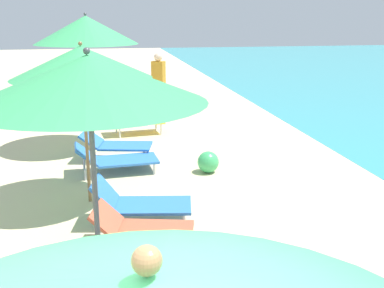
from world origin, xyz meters
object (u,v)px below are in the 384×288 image
lounger_second_shoreside (141,228)px  lounger_third_inland (139,202)px  umbrella_third (81,62)px  lounger_farthest_shoreside (136,121)px  person_walking_mid (159,77)px  umbrella_second (88,79)px  lounger_third_shoreside (115,158)px  umbrella_farthest (86,30)px  beach_ball (208,162)px  lounger_farthest_inland (116,144)px

lounger_second_shoreside → lounger_third_inland: lounger_third_inland is taller
umbrella_third → lounger_third_inland: umbrella_third is taller
lounger_farthest_shoreside → person_walking_mid: size_ratio=0.75×
umbrella_second → lounger_third_inland: bearing=75.5°
lounger_third_shoreside → umbrella_third: bearing=-112.9°
lounger_third_shoreside → umbrella_farthest: bearing=99.7°
lounger_third_shoreside → beach_ball: lounger_third_shoreside is taller
lounger_second_shoreside → lounger_farthest_shoreside: (0.33, 5.70, 0.06)m
lounger_farthest_inland → lounger_third_inland: bearing=-73.0°
umbrella_farthest → umbrella_third: bearing=-89.6°
umbrella_farthest → lounger_third_shoreside: bearing=-75.9°
lounger_farthest_inland → beach_ball: 1.96m
lounger_farthest_shoreside → beach_ball: size_ratio=3.32×
lounger_third_shoreside → lounger_farthest_inland: 0.77m
lounger_third_shoreside → umbrella_farthest: umbrella_farthest is taller
lounger_farthest_shoreside → lounger_farthest_inland: (-0.55, -2.03, 0.01)m
lounger_second_shoreside → umbrella_third: bearing=126.2°
umbrella_second → lounger_third_shoreside: 4.64m
lounger_second_shoreside → umbrella_farthest: (-0.69, 4.70, 2.24)m
lounger_third_inland → person_walking_mid: 7.47m
umbrella_second → lounger_farthest_shoreside: umbrella_second is taller
umbrella_third → person_walking_mid: 6.77m
umbrella_third → person_walking_mid: umbrella_third is taller
umbrella_second → umbrella_farthest: 5.99m
umbrella_third → umbrella_farthest: size_ratio=0.86×
beach_ball → lounger_farthest_shoreside: bearing=109.5°
umbrella_farthest → person_walking_mid: (1.84, 3.33, -1.43)m
umbrella_farthest → person_walking_mid: 4.07m
lounger_third_shoreside → lounger_farthest_shoreside: 2.86m
umbrella_third → umbrella_farthest: (-0.02, 3.09, 0.36)m
lounger_farthest_shoreside → lounger_farthest_inland: bearing=-112.5°
umbrella_second → person_walking_mid: size_ratio=1.45×
umbrella_farthest → lounger_farthest_shoreside: (1.03, 0.99, -2.18)m
umbrella_third → lounger_farthest_inland: umbrella_third is taller
lounger_farthest_shoreside → lounger_third_shoreside: bearing=-109.0°
umbrella_second → umbrella_farthest: (-0.21, 5.98, 0.22)m
lounger_farthest_shoreside → lounger_farthest_inland: size_ratio=0.89×
lounger_second_shoreside → lounger_farthest_shoreside: bearing=100.2°
lounger_second_shoreside → lounger_third_inland: bearing=101.4°
beach_ball → lounger_second_shoreside: bearing=-118.7°
umbrella_second → umbrella_third: 2.90m
lounger_third_shoreside → beach_ball: bearing=-14.4°
lounger_third_shoreside → lounger_third_inland: 2.23m
lounger_third_shoreside → lounger_third_inland: bearing=-87.5°
umbrella_second → umbrella_third: umbrella_second is taller
umbrella_farthest → beach_ball: bearing=-44.7°
umbrella_farthest → person_walking_mid: umbrella_farthest is taller
umbrella_third → lounger_farthest_inland: bearing=77.5°
lounger_third_inland → beach_ball: lounger_third_inland is taller
beach_ball → umbrella_farthest: bearing=135.3°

